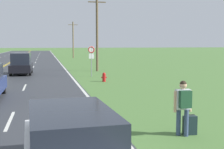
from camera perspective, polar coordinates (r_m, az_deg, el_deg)
name	(u,v)px	position (r m, az deg, el deg)	size (l,w,h in m)	color
hitchhiker_person	(183,102)	(9.85, 12.92, -5.00)	(0.59, 0.42, 1.73)	#38476B
suitcase	(190,125)	(10.22, 14.03, -8.99)	(0.43, 0.19, 0.65)	#19282D
fire_hydrant	(104,77)	(23.39, -1.47, -0.46)	(0.41, 0.25, 0.69)	red
traffic_sign	(91,54)	(26.73, -3.79, 3.82)	(0.60, 0.10, 2.63)	gray
utility_pole_midground	(97,33)	(32.20, -2.75, 7.67)	(1.80, 0.24, 7.64)	brown
utility_pole_far	(73,39)	(61.25, -7.12, 6.42)	(1.80, 0.24, 7.04)	brown
car_white_van_approaching	(71,143)	(6.71, -7.44, -12.32)	(2.10, 4.16, 1.50)	black
car_black_van_mid_far	(21,63)	(29.94, -16.24, 1.95)	(1.92, 4.18, 1.99)	black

